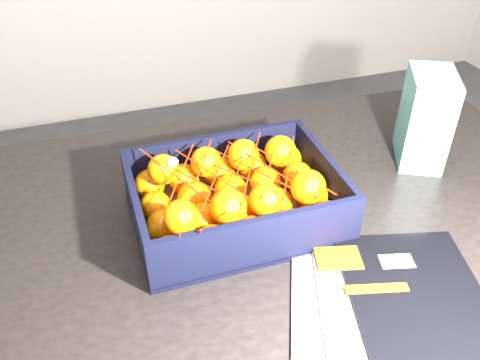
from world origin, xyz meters
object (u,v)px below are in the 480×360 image
object	(u,v)px
magazine_stack	(389,306)
retail_carton	(425,119)
produce_crate	(235,204)
table	(291,247)

from	to	relation	value
magazine_stack	retail_carton	world-z (taller)	retail_carton
magazine_stack	produce_crate	distance (m)	0.33
magazine_stack	retail_carton	distance (m)	0.46
table	magazine_stack	distance (m)	0.29
produce_crate	retail_carton	distance (m)	0.45
table	retail_carton	size ratio (longest dim) A/B	6.16
produce_crate	magazine_stack	bearing A→B (deg)	-60.89
table	magazine_stack	bearing A→B (deg)	-80.93
magazine_stack	retail_carton	size ratio (longest dim) A/B	1.93
table	produce_crate	distance (m)	0.17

